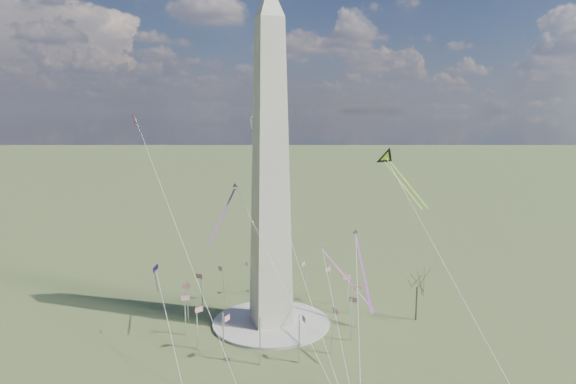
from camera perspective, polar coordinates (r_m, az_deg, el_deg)
name	(u,v)px	position (r m, az deg, el deg)	size (l,w,h in m)	color
ground	(271,324)	(163.36, -1.88, -14.42)	(2000.00, 2000.00, 0.00)	#47552A
plaza	(271,323)	(163.20, -1.88, -14.30)	(36.00, 36.00, 0.80)	#A7A099
washington_monument	(270,169)	(150.91, -1.97, 2.54)	(15.56, 15.56, 100.00)	beige
flagpole_ring	(271,301)	(160.61, -1.89, -12.04)	(54.40, 54.40, 13.00)	white
tree_near	(417,284)	(166.79, 14.16, -9.93)	(9.31, 9.31, 16.29)	#4C412E
kite_delta_black	(388,160)	(172.45, 11.06, 3.50)	(8.95, 21.71, 17.72)	black
kite_diamond_purple	(156,271)	(150.29, -14.49, -8.55)	(1.52, 2.78, 8.66)	#3F186D
kite_streamer_left	(361,258)	(143.29, 8.08, -7.28)	(7.45, 23.39, 16.37)	#F92A27
kite_streamer_mid	(227,206)	(150.35, -6.84, -1.50)	(12.27, 17.61, 13.96)	#F92A27
kite_streamer_right	(339,268)	(165.23, 5.67, -8.44)	(10.00, 22.19, 16.06)	#F92A27
kite_small_red	(134,116)	(174.73, -16.75, 8.07)	(1.32, 1.98, 4.23)	red
kite_small_white	(251,119)	(192.51, -4.15, 8.05)	(1.51, 2.23, 4.69)	white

